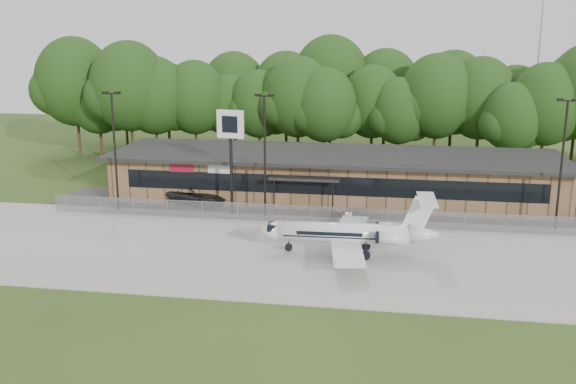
% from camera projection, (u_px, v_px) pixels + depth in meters
% --- Properties ---
extents(ground, '(160.00, 160.00, 0.00)m').
position_uv_depth(ground, '(293.00, 298.00, 36.96)').
color(ground, '#294418').
rests_on(ground, ground).
extents(apron, '(64.00, 18.00, 0.08)m').
position_uv_depth(apron, '(311.00, 253.00, 44.62)').
color(apron, '#9E9B93').
rests_on(apron, ground).
extents(parking_lot, '(50.00, 9.00, 0.06)m').
position_uv_depth(parking_lot, '(329.00, 210.00, 55.64)').
color(parking_lot, '#383835').
rests_on(parking_lot, ground).
extents(terminal, '(41.00, 11.65, 4.30)m').
position_uv_depth(terminal, '(334.00, 175.00, 59.38)').
color(terminal, olive).
rests_on(terminal, ground).
extents(fence, '(46.00, 0.04, 1.52)m').
position_uv_depth(fence, '(323.00, 215.00, 51.15)').
color(fence, gray).
rests_on(fence, ground).
extents(treeline, '(72.00, 12.00, 15.00)m').
position_uv_depth(treeline, '(350.00, 99.00, 75.41)').
color(treeline, '#133611').
rests_on(treeline, ground).
extents(radio_mast, '(0.20, 0.20, 25.00)m').
position_uv_depth(radio_mast, '(539.00, 55.00, 76.43)').
color(radio_mast, gray).
rests_on(radio_mast, ground).
extents(light_pole_left, '(1.55, 0.30, 10.23)m').
position_uv_depth(light_pole_left, '(114.00, 142.00, 54.24)').
color(light_pole_left, black).
rests_on(light_pole_left, ground).
extents(light_pole_mid, '(1.55, 0.30, 10.23)m').
position_uv_depth(light_pole_mid, '(265.00, 146.00, 52.15)').
color(light_pole_mid, black).
rests_on(light_pole_mid, ground).
extents(light_pole_right, '(1.55, 0.30, 10.23)m').
position_uv_depth(light_pole_right, '(563.00, 155.00, 48.45)').
color(light_pole_right, black).
rests_on(light_pole_right, ground).
extents(business_jet, '(12.73, 11.32, 4.29)m').
position_uv_depth(business_jet, '(350.00, 234.00, 43.86)').
color(business_jet, silver).
rests_on(business_jet, ground).
extents(suv, '(6.74, 4.82, 1.71)m').
position_uv_depth(suv, '(195.00, 195.00, 57.42)').
color(suv, '#2B2B2E').
rests_on(suv, ground).
extents(pole_sign, '(2.33, 0.60, 8.84)m').
position_uv_depth(pole_sign, '(231.00, 135.00, 52.72)').
color(pole_sign, black).
rests_on(pole_sign, ground).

